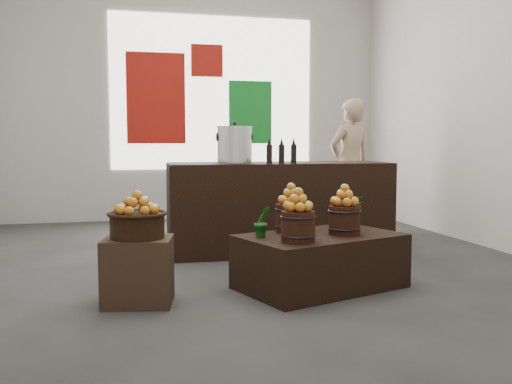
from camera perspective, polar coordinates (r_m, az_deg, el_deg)
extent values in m
plane|color=#3B3A38|center=(5.82, -1.50, -7.20)|extent=(7.00, 7.00, 0.00)
cube|color=#B6B0A8|center=(9.17, -6.19, 9.85)|extent=(6.00, 0.04, 4.00)
cube|color=white|center=(9.19, -4.29, 9.85)|extent=(3.20, 0.02, 2.40)
cube|color=#99140B|center=(9.07, -9.97, 9.22)|extent=(0.90, 0.04, 1.40)
cube|color=#127622|center=(9.28, -0.58, 7.97)|extent=(0.70, 0.04, 1.00)
cube|color=#99140B|center=(9.22, -4.93, 12.96)|extent=(0.50, 0.04, 0.50)
cube|color=#432D1F|center=(4.48, -11.70, -7.75)|extent=(0.58, 0.51, 0.51)
cylinder|color=black|center=(4.41, -11.79, -3.34)|extent=(0.41, 0.41, 0.19)
cube|color=black|center=(4.89, 6.45, -6.90)|extent=(1.51, 1.20, 0.46)
cylinder|color=#34180E|center=(4.45, 4.23, -3.47)|extent=(0.26, 0.26, 0.24)
cylinder|color=#34180E|center=(4.86, 8.83, -2.80)|extent=(0.26, 0.26, 0.24)
cylinder|color=#34180E|center=(4.94, 3.52, -2.62)|extent=(0.26, 0.26, 0.24)
imported|color=#146119|center=(5.23, 9.23, -1.91)|extent=(0.31, 0.29, 0.30)
imported|color=#146119|center=(4.66, 0.63, -2.99)|extent=(0.16, 0.14, 0.26)
cube|color=black|center=(6.37, 2.30, -1.56)|extent=(2.48, 0.87, 1.00)
cylinder|color=silver|center=(6.23, -2.17, 4.66)|extent=(0.38, 0.38, 0.38)
imported|color=tan|center=(8.01, 9.39, 2.70)|extent=(0.76, 0.60, 1.82)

